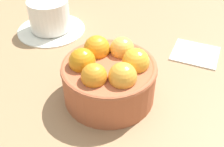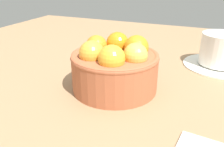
{
  "view_description": "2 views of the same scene",
  "coord_description": "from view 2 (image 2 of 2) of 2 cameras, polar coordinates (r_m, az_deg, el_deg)",
  "views": [
    {
      "loc": [
        10.29,
        -33.25,
        33.07
      ],
      "look_at": [
        0.01,
        1.66,
        3.62
      ],
      "focal_mm": 45.02,
      "sensor_mm": 36.0,
      "label": 1
    },
    {
      "loc": [
        35.62,
        14.61,
        19.87
      ],
      "look_at": [
        0.52,
        -0.3,
        3.09
      ],
      "focal_mm": 38.02,
      "sensor_mm": 36.0,
      "label": 2
    }
  ],
  "objects": [
    {
      "name": "ground_plane",
      "position": [
        0.44,
        0.62,
        -6.29
      ],
      "size": [
        115.11,
        115.53,
        4.77
      ],
      "primitive_type": "cube",
      "color": "#997551"
    },
    {
      "name": "terracotta_bowl",
      "position": [
        0.41,
        0.69,
        1.86
      ],
      "size": [
        15.24,
        15.24,
        9.45
      ],
      "color": "#AD5938",
      "rests_on": "ground_plane"
    },
    {
      "name": "coffee_cup",
      "position": [
        0.57,
        24.75,
        4.65
      ],
      "size": [
        15.36,
        15.36,
        7.35
      ],
      "color": "white",
      "rests_on": "ground_plane"
    }
  ]
}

